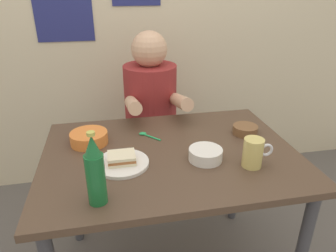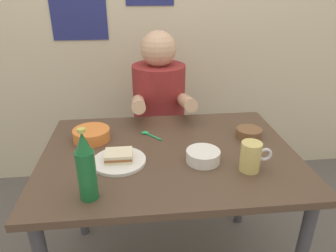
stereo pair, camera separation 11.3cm
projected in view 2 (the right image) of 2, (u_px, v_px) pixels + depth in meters
name	position (u px, v px, depth m)	size (l,w,h in m)	color
wall_back	(152.00, 1.00, 2.06)	(4.40, 0.09, 2.60)	beige
dining_table	(169.00, 169.00, 1.39)	(1.10, 0.80, 0.74)	#4C3828
stool	(160.00, 156.00, 2.09)	(0.34, 0.34, 0.45)	#4C4C51
person_seated	(159.00, 98.00, 1.90)	(0.33, 0.56, 0.72)	maroon
plate_orange	(119.00, 161.00, 1.27)	(0.22, 0.22, 0.01)	silver
sandwich	(119.00, 156.00, 1.26)	(0.11, 0.09, 0.04)	beige
beer_mug	(251.00, 157.00, 1.20)	(0.13, 0.08, 0.12)	#D1BC66
beer_bottle	(86.00, 168.00, 1.01)	(0.06, 0.06, 0.26)	#19602D
condiment_bowl_brown	(249.00, 132.00, 1.47)	(0.12, 0.12, 0.04)	brown
soup_bowl_orange	(91.00, 134.00, 1.44)	(0.17, 0.17, 0.05)	orange
rice_bowl_white	(203.00, 156.00, 1.27)	(0.14, 0.14, 0.05)	silver
spoon	(148.00, 134.00, 1.50)	(0.09, 0.10, 0.01)	#26A559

